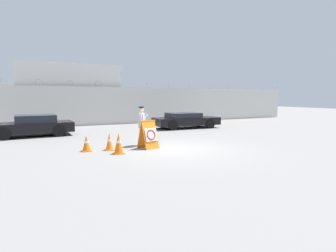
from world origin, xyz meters
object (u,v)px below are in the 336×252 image
traffic_cone_far (109,142)px  parked_car_front_coupe (33,125)px  security_guard (142,124)px  traffic_cone_mid (86,143)px  traffic_cone_near (119,143)px  barricade_sign (149,134)px  parked_car_far_side (186,120)px

traffic_cone_far → parked_car_front_coupe: parked_car_front_coupe is taller
security_guard → traffic_cone_far: security_guard is taller
traffic_cone_mid → parked_car_front_coupe: parked_car_front_coupe is taller
traffic_cone_near → barricade_sign: bearing=20.6°
traffic_cone_near → parked_car_far_side: bearing=44.3°
traffic_cone_mid → parked_car_far_side: (7.46, 5.27, 0.25)m
barricade_sign → parked_car_far_side: (4.97, 5.72, -0.02)m
security_guard → traffic_cone_far: size_ratio=2.46×
barricade_sign → traffic_cone_near: bearing=-174.4°
traffic_cone_near → parked_car_far_side: parked_car_far_side is taller
traffic_cone_near → traffic_cone_far: 0.85m
traffic_cone_near → parked_car_front_coupe: 7.18m
traffic_cone_near → traffic_cone_far: bearing=101.3°
traffic_cone_near → parked_car_front_coupe: parked_car_front_coupe is taller
security_guard → traffic_cone_near: size_ratio=2.17×
barricade_sign → parked_car_far_side: barricade_sign is taller
traffic_cone_far → parked_car_far_side: size_ratio=0.15×
barricade_sign → parked_car_far_side: 7.58m
security_guard → traffic_cone_mid: size_ratio=2.70×
traffic_cone_mid → parked_car_front_coupe: (-2.08, 5.47, 0.28)m
barricade_sign → traffic_cone_near: 1.55m
traffic_cone_near → traffic_cone_mid: 1.45m
traffic_cone_far → traffic_cone_near: bearing=-78.7°
security_guard → traffic_cone_near: bearing=160.5°
barricade_sign → traffic_cone_far: 1.65m
barricade_sign → security_guard: (-0.06, 0.72, 0.38)m
traffic_cone_mid → parked_car_far_side: bearing=35.2°
parked_car_front_coupe → parked_car_far_side: bearing=175.1°
parked_car_far_side → traffic_cone_near: bearing=-133.7°
traffic_cone_near → traffic_cone_far: size_ratio=1.14×
barricade_sign → parked_car_far_side: bearing=34.1°
traffic_cone_far → parked_car_front_coupe: size_ratio=0.16×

